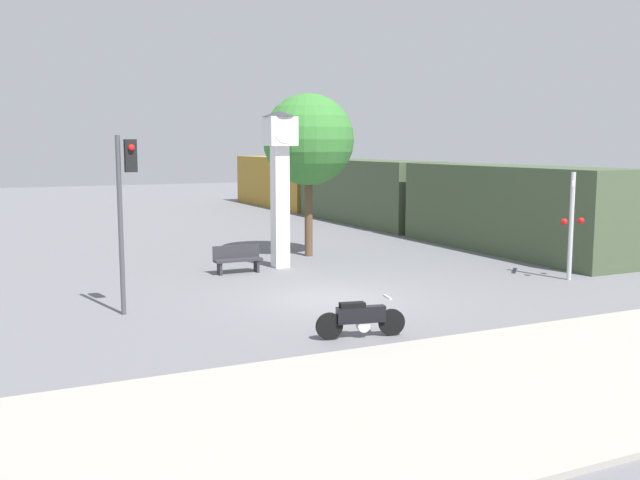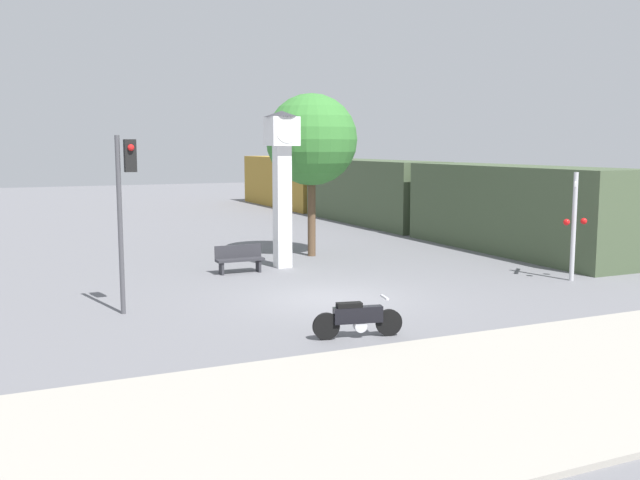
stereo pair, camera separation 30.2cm
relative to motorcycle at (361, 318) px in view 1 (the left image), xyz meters
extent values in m
plane|color=slate|center=(1.20, 3.81, -0.43)|extent=(120.00, 120.00, 0.00)
cube|color=#9E998E|center=(1.20, -4.00, -0.38)|extent=(36.00, 6.00, 0.10)
cylinder|color=black|center=(0.71, -0.14, -0.13)|extent=(0.60, 0.21, 0.60)
cylinder|color=black|center=(-0.70, 0.14, -0.13)|extent=(0.60, 0.21, 0.60)
cube|color=black|center=(0.01, 0.00, 0.09)|extent=(1.12, 0.43, 0.36)
cube|color=black|center=(-0.19, 0.04, 0.32)|extent=(0.59, 0.33, 0.10)
cylinder|color=silver|center=(0.05, -0.01, -0.16)|extent=(0.31, 0.25, 0.28)
cube|color=silver|center=(0.60, -0.12, 0.44)|extent=(0.14, 0.44, 0.04)
cube|color=white|center=(1.90, 9.19, 1.66)|extent=(0.51, 0.51, 4.18)
cube|color=white|center=(1.90, 9.19, 4.23)|extent=(0.97, 0.97, 0.97)
cylinder|color=white|center=(1.90, 8.70, 4.23)|extent=(0.78, 0.02, 0.78)
cone|color=#333338|center=(1.90, 9.19, 4.82)|extent=(1.17, 1.17, 0.20)
cube|color=#425138|center=(11.61, 8.72, 1.27)|extent=(2.80, 11.14, 3.40)
cube|color=#425138|center=(11.61, 20.46, 1.27)|extent=(2.80, 11.14, 3.40)
cube|color=olive|center=(11.61, 32.20, 1.27)|extent=(2.80, 11.14, 3.40)
cylinder|color=#47474C|center=(-4.29, 4.46, 1.79)|extent=(0.12, 0.12, 4.44)
cube|color=black|center=(-3.99, 4.46, 3.51)|extent=(0.28, 0.24, 0.80)
sphere|color=red|center=(-3.99, 4.31, 3.71)|extent=(0.16, 0.16, 0.16)
cylinder|color=#B7B7BC|center=(9.19, 3.12, 1.26)|extent=(0.14, 0.14, 3.38)
cube|color=white|center=(9.19, 3.12, 2.59)|extent=(0.82, 0.82, 0.14)
sphere|color=red|center=(8.84, 3.07, 1.43)|extent=(0.20, 0.20, 0.20)
sphere|color=red|center=(9.54, 3.07, 1.43)|extent=(0.20, 0.20, 0.20)
cylinder|color=brown|center=(3.85, 11.10, 1.09)|extent=(0.30, 0.30, 3.03)
sphere|color=#387A33|center=(3.85, 11.10, 3.97)|extent=(3.43, 3.43, 3.43)
cube|color=#2D2D33|center=(0.18, 8.68, 0.02)|extent=(1.60, 0.44, 0.08)
cube|color=#2D2D33|center=(0.18, 8.87, 0.27)|extent=(1.60, 0.06, 0.44)
cube|color=#2D2D33|center=(-0.46, 8.68, -0.23)|extent=(0.08, 0.35, 0.41)
cube|color=#2D2D33|center=(0.82, 8.68, -0.23)|extent=(0.08, 0.35, 0.41)
camera|label=1|loc=(-7.39, -13.35, 3.76)|focal=40.00mm
camera|label=2|loc=(-7.11, -13.48, 3.76)|focal=40.00mm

